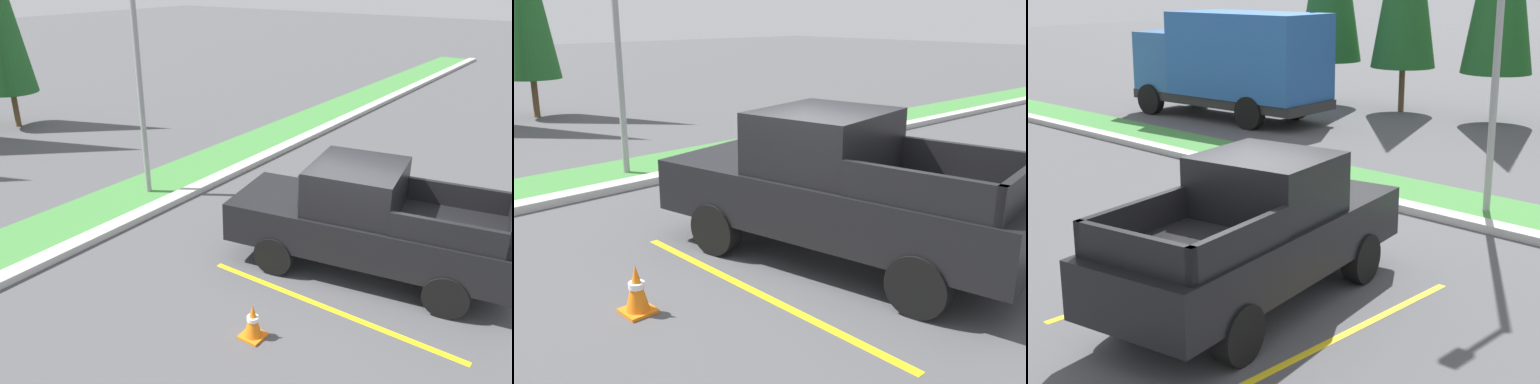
# 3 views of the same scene
# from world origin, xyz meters

# --- Properties ---
(ground_plane) EXTENTS (120.00, 120.00, 0.00)m
(ground_plane) POSITION_xyz_m (0.00, 0.00, 0.00)
(ground_plane) COLOR #4C4C4F
(parking_line_near) EXTENTS (0.12, 4.80, 0.01)m
(parking_line_near) POSITION_xyz_m (-1.11, -0.24, 0.00)
(parking_line_near) COLOR yellow
(parking_line_near) RESTS_ON ground
(parking_line_far) EXTENTS (0.12, 4.80, 0.01)m
(parking_line_far) POSITION_xyz_m (1.99, -0.24, 0.00)
(parking_line_far) COLOR yellow
(parking_line_far) RESTS_ON ground
(curb_strip) EXTENTS (56.00, 0.40, 0.15)m
(curb_strip) POSITION_xyz_m (0.00, 5.00, 0.07)
(curb_strip) COLOR #B2B2AD
(curb_strip) RESTS_ON ground
(grass_median) EXTENTS (56.00, 1.80, 0.06)m
(grass_median) POSITION_xyz_m (0.00, 6.10, 0.03)
(grass_median) COLOR #42843D
(grass_median) RESTS_ON ground
(pickup_truck_main) EXTENTS (2.80, 5.48, 2.10)m
(pickup_truck_main) POSITION_xyz_m (0.43, -0.19, 1.04)
(pickup_truck_main) COLOR black
(pickup_truck_main) RESTS_ON ground
(traffic_cone) EXTENTS (0.36, 0.36, 0.60)m
(traffic_cone) POSITION_xyz_m (-2.47, 0.33, 0.29)
(traffic_cone) COLOR orange
(traffic_cone) RESTS_ON ground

